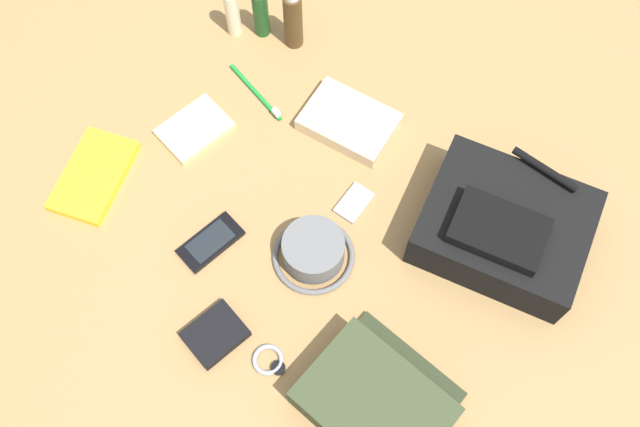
# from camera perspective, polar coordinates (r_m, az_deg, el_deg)

# --- Properties ---
(ground_plane) EXTENTS (2.64, 2.02, 0.02)m
(ground_plane) POSITION_cam_1_polar(r_m,az_deg,el_deg) (1.51, -0.00, -0.83)
(ground_plane) COLOR #9B7646
(ground_plane) RESTS_ON ground
(backpack) EXTENTS (0.38, 0.34, 0.14)m
(backpack) POSITION_cam_1_polar(r_m,az_deg,el_deg) (1.48, 14.51, -1.08)
(backpack) COLOR black
(backpack) RESTS_ON ground_plane
(toiletry_pouch) EXTENTS (0.27, 0.24, 0.08)m
(toiletry_pouch) POSITION_cam_1_polar(r_m,az_deg,el_deg) (1.36, 4.49, -14.94)
(toiletry_pouch) COLOR #384228
(toiletry_pouch) RESTS_ON ground_plane
(bucket_hat) EXTENTS (0.17, 0.17, 0.07)m
(bucket_hat) POSITION_cam_1_polar(r_m,az_deg,el_deg) (1.44, -0.53, -3.05)
(bucket_hat) COLOR slate
(bucket_hat) RESTS_ON ground_plane
(lotion_bottle) EXTENTS (0.03, 0.03, 0.14)m
(lotion_bottle) POSITION_cam_1_polar(r_m,az_deg,el_deg) (1.73, -7.05, 15.70)
(lotion_bottle) COLOR beige
(lotion_bottle) RESTS_ON ground_plane
(shampoo_bottle) EXTENTS (0.04, 0.04, 0.14)m
(shampoo_bottle) POSITION_cam_1_polar(r_m,az_deg,el_deg) (1.72, -4.79, 15.79)
(shampoo_bottle) COLOR #19471E
(shampoo_bottle) RESTS_ON ground_plane
(cologne_bottle) EXTENTS (0.04, 0.04, 0.17)m
(cologne_bottle) POSITION_cam_1_polar(r_m,az_deg,el_deg) (1.69, -2.18, 15.31)
(cologne_bottle) COLOR #473319
(cologne_bottle) RESTS_ON ground_plane
(paperback_novel) EXTENTS (0.19, 0.24, 0.02)m
(paperback_novel) POSITION_cam_1_polar(r_m,az_deg,el_deg) (1.62, -17.69, 2.89)
(paperback_novel) COLOR yellow
(paperback_novel) RESTS_ON ground_plane
(cell_phone) EXTENTS (0.09, 0.14, 0.01)m
(cell_phone) POSITION_cam_1_polar(r_m,az_deg,el_deg) (1.49, -8.78, -2.29)
(cell_phone) COLOR black
(cell_phone) RESTS_ON ground_plane
(media_player) EXTENTS (0.06, 0.09, 0.01)m
(media_player) POSITION_cam_1_polar(r_m,az_deg,el_deg) (1.52, 2.74, 0.85)
(media_player) COLOR #B7B7BC
(media_player) RESTS_ON ground_plane
(wristwatch) EXTENTS (0.07, 0.06, 0.01)m
(wristwatch) POSITION_cam_1_polar(r_m,az_deg,el_deg) (1.40, -4.08, -11.72)
(wristwatch) COLOR #99999E
(wristwatch) RESTS_ON ground_plane
(toothbrush) EXTENTS (0.19, 0.05, 0.02)m
(toothbrush) POSITION_cam_1_polar(r_m,az_deg,el_deg) (1.66, -4.99, 9.49)
(toothbrush) COLOR #198C33
(toothbrush) RESTS_ON ground_plane
(wallet) EXTENTS (0.11, 0.12, 0.02)m
(wallet) POSITION_cam_1_polar(r_m,az_deg,el_deg) (1.42, -8.41, -9.57)
(wallet) COLOR black
(wallet) RESTS_ON ground_plane
(notepad) EXTENTS (0.13, 0.17, 0.02)m
(notepad) POSITION_cam_1_polar(r_m,az_deg,el_deg) (1.62, -10.13, 6.61)
(notepad) COLOR beige
(notepad) RESTS_ON ground_plane
(folded_towel) EXTENTS (0.22, 0.17, 0.04)m
(folded_towel) POSITION_cam_1_polar(r_m,az_deg,el_deg) (1.60, 2.34, 7.37)
(folded_towel) COLOR beige
(folded_towel) RESTS_ON ground_plane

